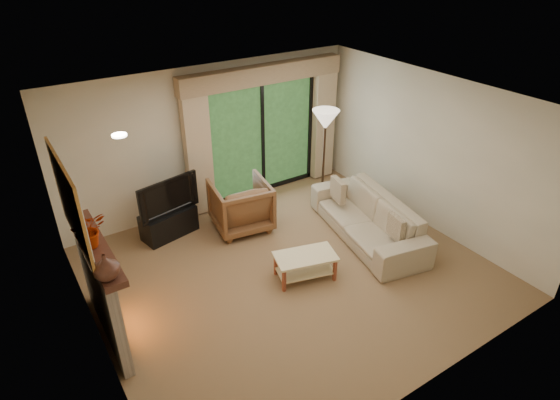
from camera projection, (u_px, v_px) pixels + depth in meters
floor at (291, 272)px, 7.04m from camera, size 5.50×5.50×0.00m
ceiling at (293, 104)px, 5.76m from camera, size 5.50×5.50×0.00m
wall_back at (212, 139)px, 8.23m from camera, size 5.00×0.00×5.00m
wall_front at (436, 300)px, 4.58m from camera, size 5.00×0.00×5.00m
wall_left at (84, 263)px, 5.10m from camera, size 0.00×5.00×5.00m
wall_right at (429, 152)px, 7.71m from camera, size 0.00×5.00×5.00m
fireplace at (101, 292)px, 5.61m from camera, size 0.24×1.70×1.37m
mirror at (70, 203)px, 4.94m from camera, size 0.07×1.45×1.02m
sliding_door at (262, 138)px, 8.76m from camera, size 2.26×0.10×2.16m
curtain_left at (198, 151)px, 7.99m from camera, size 0.45×0.18×2.35m
curtain_right at (323, 121)px, 9.27m from camera, size 0.45×0.18×2.35m
cornice at (264, 74)px, 8.10m from camera, size 3.20×0.24×0.32m
media_console at (169, 223)px, 7.81m from camera, size 0.97×0.59×0.45m
tv at (165, 195)px, 7.55m from camera, size 1.08×0.36×0.62m
armchair at (241, 205)px, 7.92m from camera, size 1.05×1.08×0.86m
sofa at (367, 218)px, 7.72m from camera, size 1.39×2.54×0.70m
pillow_near at (396, 227)px, 7.06m from camera, size 0.16×0.36×0.35m
pillow_far at (338, 190)px, 8.07m from camera, size 0.18×0.40×0.39m
coffee_table at (305, 266)px, 6.83m from camera, size 0.98×0.70×0.40m
floor_lamp at (324, 158)px, 8.48m from camera, size 0.56×0.56×1.80m
vase at (106, 266)px, 4.70m from camera, size 0.34×0.34×0.29m
branches at (88, 230)px, 5.16m from camera, size 0.42×0.38×0.43m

